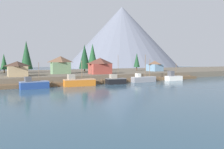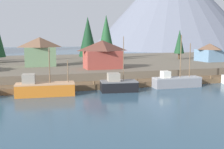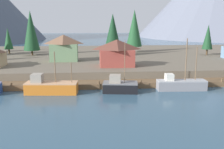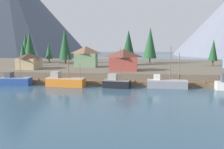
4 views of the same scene
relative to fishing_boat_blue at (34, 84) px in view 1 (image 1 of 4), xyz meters
The scene contains 18 objects.
ground_plane 33.33m from the fishing_boat_blue, 40.77° to the left, with size 400.00×400.00×1.00m, color #335166.
dock 25.50m from the fishing_boat_blue, ahead, with size 80.00×4.00×1.60m.
shoreline_bank 42.12m from the fishing_boat_blue, 53.23° to the left, with size 400.00×56.00×2.50m, color #665B4C.
mountain_central_peak 200.86m from the fishing_boat_blue, 52.02° to the left, with size 129.77×129.77×70.32m, color slate.
fishing_boat_blue is the anchor object (origin of this frame).
fishing_boat_orange 12.55m from the fishing_boat_blue, ahead, with size 9.30×3.62×7.48m.
fishing_boat_black 24.89m from the fishing_boat_blue, ahead, with size 6.53×3.86×9.32m.
fishing_boat_grey 36.41m from the fishing_boat_blue, ahead, with size 9.09×2.71×9.58m.
fishing_boat_white 50.08m from the fishing_boat_blue, ahead, with size 6.43×3.54×6.39m.
house_red 29.00m from the fishing_boat_blue, 26.44° to the left, with size 8.01×5.36×6.05m.
house_green 25.35m from the fishing_boat_blue, 58.54° to the left, with size 7.25×4.29×6.71m.
house_tan 14.73m from the fishing_boat_blue, 101.21° to the left, with size 5.90×6.88×4.78m.
house_blue 62.43m from the fishing_boat_blue, 19.67° to the left, with size 5.61×7.08×4.96m.
conifer_near_right 40.60m from the fishing_boat_blue, 48.88° to the left, with size 5.06×5.06×12.15m.
conifer_mid_left 62.70m from the fishing_boat_blue, 28.89° to the left, with size 3.06×3.06×8.97m.
conifer_back_left 34.80m from the fishing_boat_blue, 86.02° to the left, with size 4.76×4.76×13.09m.
conifer_centre 39.25m from the fishing_boat_blue, 98.57° to the left, with size 2.77×2.77×7.95m.
conifer_far_left 52.34m from the fishing_boat_blue, 48.92° to the left, with size 5.07×5.07×13.56m.
Camera 1 is at (-34.00, -61.68, 7.33)m, focal length 34.35 mm.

